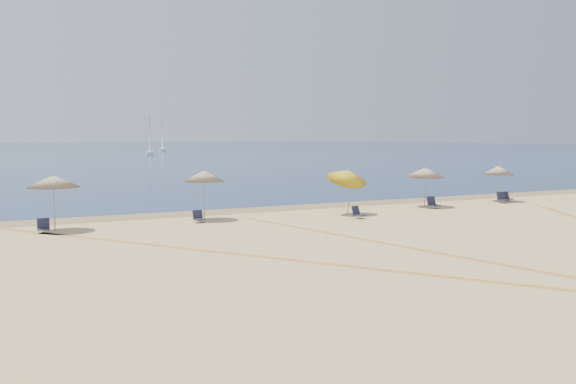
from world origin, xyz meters
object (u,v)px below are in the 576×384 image
chair_3 (358,213)px  chair_4 (433,203)px  umbrella_3 (348,175)px  umbrella_5 (498,170)px  chair_5 (502,198)px  umbrella_2 (204,176)px  umbrella_4 (425,172)px  chair_1 (43,227)px  sailboat_2 (162,142)px  chair_2 (199,217)px  sailboat_1 (150,143)px  chair_6 (507,197)px  umbrella_1 (53,181)px

chair_3 → chair_4: size_ratio=1.06×
umbrella_3 → chair_3: bearing=-104.9°
umbrella_3 → umbrella_5: (12.33, 1.43, -0.12)m
chair_5 → umbrella_2: bearing=-175.1°
chair_3 → chair_5: size_ratio=1.00×
umbrella_4 → chair_4: umbrella_4 is taller
umbrella_3 → chair_1: umbrella_3 is taller
chair_1 → sailboat_2: bearing=77.9°
umbrella_2 → umbrella_3: (7.49, -1.51, -0.09)m
chair_2 → chair_5: bearing=-0.4°
umbrella_5 → sailboat_1: 111.48m
umbrella_4 → chair_2: (-14.23, -0.46, -1.78)m
sailboat_1 → chair_3: bearing=-87.8°
umbrella_2 → chair_3: bearing=-24.2°
chair_6 → chair_4: bearing=-171.7°
chair_3 → umbrella_2: bearing=139.6°
chair_4 → chair_5: chair_4 is taller
chair_4 → chair_6: bearing=8.1°
chair_5 → chair_6: bearing=36.9°
chair_2 → sailboat_1: size_ratio=0.07×
umbrella_3 → chair_4: bearing=0.8°
chair_1 → chair_6: chair_1 is taller
umbrella_2 → umbrella_4: bearing=-1.8°
umbrella_1 → sailboat_1: 116.94m
chair_5 → chair_1: bearing=-172.1°
chair_4 → chair_5: bearing=4.1°
chair_1 → umbrella_2: bearing=13.6°
umbrella_1 → sailboat_1: bearing=72.6°
chair_4 → chair_5: 5.89m
umbrella_5 → chair_2: 20.54m
umbrella_1 → umbrella_4: size_ratio=1.06×
chair_4 → chair_6: size_ratio=1.11×
umbrella_4 → chair_3: bearing=-157.3°
umbrella_5 → chair_4: (-6.44, -1.35, -1.67)m
umbrella_2 → chair_4: 13.59m
umbrella_2 → umbrella_5: size_ratio=1.09×
chair_1 → sailboat_2: sailboat_2 is taller
chair_1 → umbrella_5: bearing=8.2°
chair_4 → umbrella_4: bearing=77.7°
chair_1 → chair_6: (27.94, 0.51, -0.00)m
umbrella_5 → chair_1: umbrella_5 is taller
umbrella_5 → chair_2: bearing=-177.7°
umbrella_4 → chair_3: size_ratio=3.25×
umbrella_5 → chair_3: size_ratio=3.17×
chair_3 → sailboat_1: size_ratio=0.09×
chair_5 → sailboat_2: sailboat_2 is taller
chair_3 → chair_4: chair_4 is taller
chair_3 → chair_5: chair_5 is taller
umbrella_2 → sailboat_2: bearing=74.3°
umbrella_4 → chair_1: 21.39m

